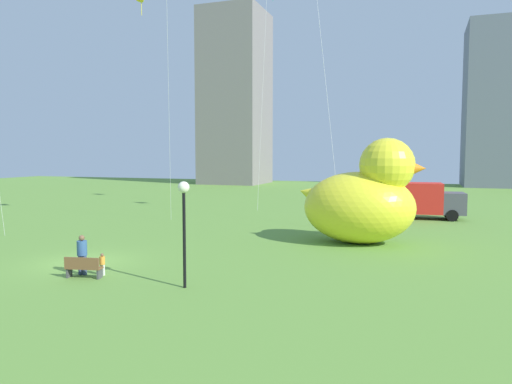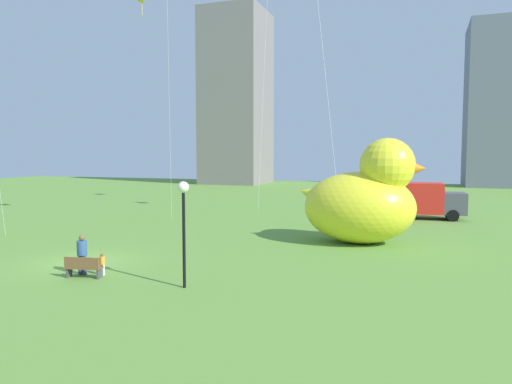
% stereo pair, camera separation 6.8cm
% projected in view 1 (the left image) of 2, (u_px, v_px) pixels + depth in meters
% --- Properties ---
extents(ground_plane, '(140.00, 140.00, 0.00)m').
position_uv_depth(ground_plane, '(83.00, 263.00, 22.49)').
color(ground_plane, '#61913A').
extents(park_bench, '(1.57, 0.73, 0.90)m').
position_uv_depth(park_bench, '(83.00, 267.00, 19.63)').
color(park_bench, brown).
rests_on(park_bench, ground).
extents(person_adult, '(0.42, 0.42, 1.70)m').
position_uv_depth(person_adult, '(82.00, 253.00, 20.20)').
color(person_adult, '#38476B').
rests_on(person_adult, ground).
extents(person_child, '(0.23, 0.23, 0.94)m').
position_uv_depth(person_child, '(102.00, 263.00, 20.12)').
color(person_child, silver).
rests_on(person_child, ground).
extents(giant_inflatable_duck, '(7.28, 4.67, 6.04)m').
position_uv_depth(giant_inflatable_duck, '(363.00, 199.00, 27.21)').
color(giant_inflatable_duck, yellow).
rests_on(giant_inflatable_duck, ground).
extents(lamppost, '(0.44, 0.44, 4.10)m').
position_uv_depth(lamppost, '(184.00, 207.00, 18.04)').
color(lamppost, black).
rests_on(lamppost, ground).
extents(box_truck, '(6.13, 2.79, 2.85)m').
position_uv_depth(box_truck, '(422.00, 201.00, 37.72)').
color(box_truck, red).
rests_on(box_truck, ground).
extents(city_skyline, '(62.41, 18.91, 29.60)m').
position_uv_depth(city_skyline, '(386.00, 105.00, 78.14)').
color(city_skyline, gray).
rests_on(city_skyline, ground).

